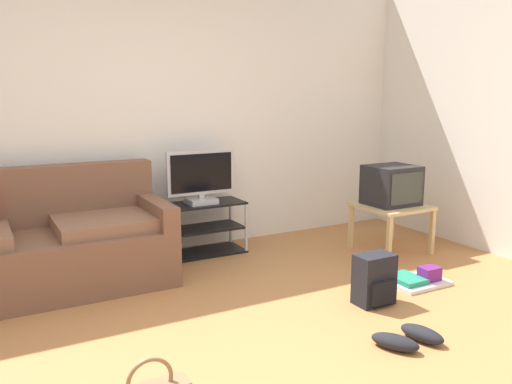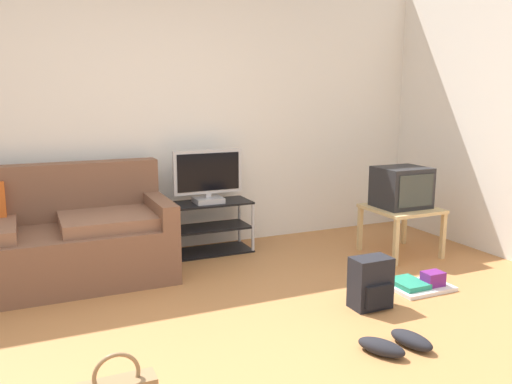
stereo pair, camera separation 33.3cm
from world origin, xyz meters
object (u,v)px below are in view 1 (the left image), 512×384
object	(u,v)px
side_table	(392,211)
backpack	(374,280)
couch	(32,247)
sneakers_pair	(409,338)
flat_tv	(201,178)
crt_tv	(392,185)
tv_stand	(201,229)
floor_tray	(417,279)

from	to	relation	value
side_table	backpack	size ratio (longest dim) A/B	1.62
couch	sneakers_pair	xyz separation A→B (m)	(1.89, -2.08, -0.30)
backpack	couch	bearing A→B (deg)	123.85
flat_tv	crt_tv	world-z (taller)	flat_tv
tv_stand	crt_tv	xyz separation A→B (m)	(1.64, -0.78, 0.40)
tv_stand	flat_tv	size ratio (longest dim) A/B	1.24
flat_tv	backpack	xyz separation A→B (m)	(0.63, -1.70, -0.56)
backpack	side_table	bearing A→B (deg)	21.08
side_table	sneakers_pair	world-z (taller)	side_table
tv_stand	backpack	size ratio (longest dim) A/B	2.21
couch	floor_tray	world-z (taller)	couch
side_table	couch	bearing A→B (deg)	169.86
couch	crt_tv	bearing A→B (deg)	-9.85
crt_tv	floor_tray	world-z (taller)	crt_tv
flat_tv	floor_tray	world-z (taller)	flat_tv
crt_tv	backpack	distance (m)	1.46
couch	side_table	distance (m)	3.20
couch	flat_tv	bearing A→B (deg)	7.96
crt_tv	floor_tray	distance (m)	1.10
flat_tv	floor_tray	bearing A→B (deg)	-52.56
tv_stand	crt_tv	bearing A→B (deg)	-25.33
flat_tv	crt_tv	bearing A→B (deg)	-24.69
couch	backpack	distance (m)	2.60
tv_stand	floor_tray	world-z (taller)	tv_stand
flat_tv	side_table	world-z (taller)	flat_tv
flat_tv	sneakers_pair	bearing A→B (deg)	-80.44
backpack	floor_tray	world-z (taller)	backpack
couch	backpack	size ratio (longest dim) A/B	5.52
couch	flat_tv	size ratio (longest dim) A/B	3.09
couch	sneakers_pair	distance (m)	2.83
side_table	backpack	distance (m)	1.39
crt_tv	couch	bearing A→B (deg)	170.15
flat_tv	floor_tray	distance (m)	2.09
couch	floor_tray	xyz separation A→B (m)	(2.70, -1.36, -0.30)
floor_tray	backpack	bearing A→B (deg)	-167.21
backpack	flat_tv	bearing A→B (deg)	89.11
tv_stand	side_table	bearing A→B (deg)	-25.79
backpack	crt_tv	bearing A→B (deg)	21.57
floor_tray	flat_tv	bearing A→B (deg)	127.44
crt_tv	sneakers_pair	bearing A→B (deg)	-129.35
side_table	crt_tv	bearing A→B (deg)	90.00
floor_tray	tv_stand	bearing A→B (deg)	127.05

